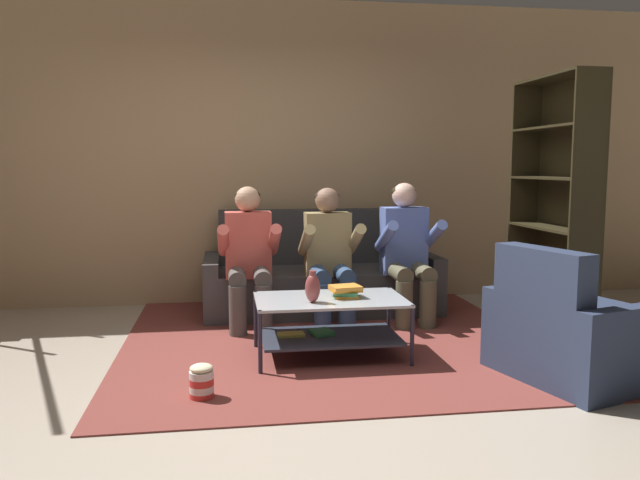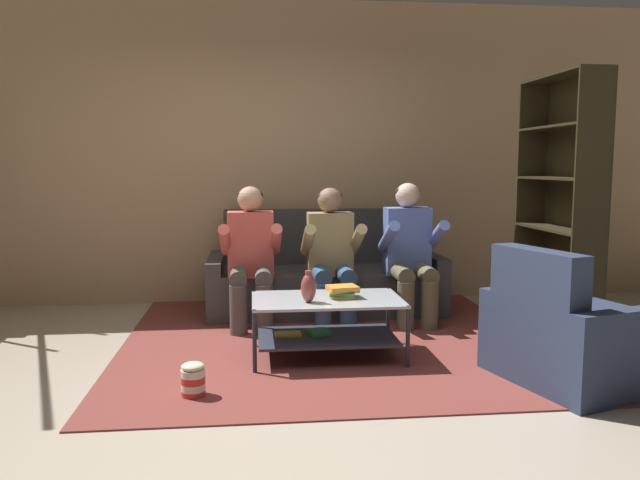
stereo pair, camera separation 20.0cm
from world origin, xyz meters
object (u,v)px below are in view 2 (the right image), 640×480
at_px(person_seated_right, 410,248).
at_px(coffee_table, 326,318).
at_px(armchair, 574,337).
at_px(person_seated_middle, 331,251).
at_px(vase, 308,287).
at_px(popcorn_tub, 193,380).
at_px(couch, 324,279).
at_px(bookshelf, 560,222).
at_px(book_stack, 343,291).
at_px(person_seated_left, 251,252).

relative_size(person_seated_right, coffee_table, 1.15).
bearing_deg(armchair, person_seated_middle, 129.88).
height_order(person_seated_right, vase, person_seated_right).
bearing_deg(popcorn_tub, couch, 64.53).
bearing_deg(person_seated_middle, person_seated_right, 0.29).
bearing_deg(person_seated_middle, bookshelf, -7.81).
relative_size(person_seated_right, bookshelf, 0.58).
distance_m(coffee_table, bookshelf, 2.20).
height_order(couch, vase, couch).
distance_m(person_seated_right, armchair, 1.73).
distance_m(person_seated_right, vase, 1.42).
bearing_deg(person_seated_middle, popcorn_tub, -122.36).
bearing_deg(vase, person_seated_middle, 74.53).
height_order(couch, popcorn_tub, couch).
height_order(person_seated_right, coffee_table, person_seated_right).
relative_size(armchair, popcorn_tub, 5.29).
distance_m(person_seated_middle, book_stack, 0.92).
bearing_deg(coffee_table, person_seated_middle, 80.41).
xyz_separation_m(book_stack, armchair, (1.34, -0.66, -0.19)).
xyz_separation_m(bookshelf, popcorn_tub, (-2.87, -1.33, -0.77)).
bearing_deg(person_seated_left, person_seated_right, 0.09).
bearing_deg(person_seated_right, book_stack, -127.84).
height_order(person_seated_left, vase, person_seated_left).
bearing_deg(person_seated_right, couch, 142.18).
bearing_deg(armchair, vase, 161.65).
relative_size(couch, bookshelf, 1.03).
height_order(couch, armchair, couch).
xyz_separation_m(couch, person_seated_left, (-0.67, -0.52, 0.33)).
relative_size(couch, vase, 9.77).
bearing_deg(bookshelf, coffee_table, -161.80).
distance_m(vase, popcorn_tub, 1.00).
relative_size(vase, bookshelf, 0.11).
relative_size(person_seated_left, coffee_table, 1.13).
bearing_deg(couch, person_seated_left, -142.07).
relative_size(vase, armchair, 0.20).
bearing_deg(person_seated_right, coffee_table, -131.85).
relative_size(person_seated_left, book_stack, 5.10).
xyz_separation_m(coffee_table, popcorn_tub, (-0.85, -0.67, -0.18)).
distance_m(person_seated_left, person_seated_right, 1.34).
relative_size(vase, popcorn_tub, 1.04).
height_order(person_seated_right, armchair, person_seated_right).
height_order(coffee_table, armchair, armchair).
bearing_deg(popcorn_tub, person_seated_middle, 57.64).
xyz_separation_m(person_seated_middle, bookshelf, (1.86, -0.26, 0.25)).
xyz_separation_m(couch, popcorn_tub, (-1.00, -2.11, -0.19)).
distance_m(couch, book_stack, 1.44).
xyz_separation_m(person_seated_left, armchair, (1.98, -1.57, -0.35)).
height_order(person_seated_middle, popcorn_tub, person_seated_middle).
bearing_deg(popcorn_tub, person_seated_left, 78.11).
height_order(couch, coffee_table, couch).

